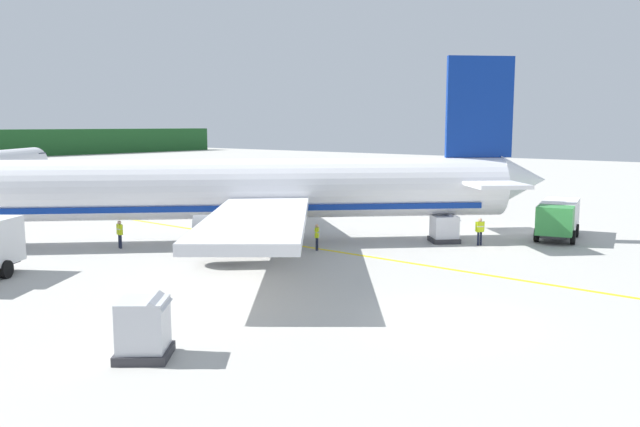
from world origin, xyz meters
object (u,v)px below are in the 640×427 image
object	(u,v)px
cargo_container_near	(445,229)
crew_loader_right	(120,232)
crew_marshaller	(480,229)
crew_loader_left	(317,235)
cargo_container_mid	(144,329)
service_truck_baggage	(558,217)
airliner_foreground	(234,190)

from	to	relation	value
cargo_container_near	crew_loader_right	size ratio (longest dim) A/B	1.42
crew_marshaller	crew_loader_right	size ratio (longest dim) A/B	1.00
crew_marshaller	crew_loader_left	size ratio (longest dim) A/B	1.07
cargo_container_near	cargo_container_mid	bearing A→B (deg)	-174.11
service_truck_baggage	cargo_container_mid	xyz separation A→B (m)	(-30.97, 2.59, -0.45)
airliner_foreground	crew_loader_left	world-z (taller)	airliner_foreground
airliner_foreground	crew_loader_right	xyz separation A→B (m)	(-5.67, 4.11, -2.37)
airliner_foreground	cargo_container_near	bearing A→B (deg)	-49.40
crew_marshaller	crew_loader_left	world-z (taller)	crew_marshaller
crew_loader_left	cargo_container_mid	bearing A→B (deg)	-157.72
airliner_foreground	crew_loader_right	distance (m)	7.40
service_truck_baggage	cargo_container_near	xyz separation A→B (m)	(-6.09, 5.16, -0.56)
airliner_foreground	service_truck_baggage	bearing A→B (deg)	-46.01
service_truck_baggage	crew_loader_right	world-z (taller)	service_truck_baggage
crew_loader_right	cargo_container_near	bearing A→B (deg)	-44.80
service_truck_baggage	cargo_container_near	size ratio (longest dim) A/B	2.77
cargo_container_near	crew_marshaller	distance (m)	2.29
cargo_container_near	crew_marshaller	world-z (taller)	cargo_container_near
airliner_foreground	crew_loader_left	xyz separation A→B (m)	(1.43, -5.67, -2.44)
service_truck_baggage	crew_loader_left	world-z (taller)	service_truck_baggage
service_truck_baggage	crew_marshaller	bearing A→B (deg)	153.02
cargo_container_near	crew_loader_right	xyz separation A→B (m)	(-14.48, 14.38, 0.15)
cargo_container_near	crew_loader_left	size ratio (longest dim) A/B	1.52
cargo_container_mid	crew_marshaller	xyz separation A→B (m)	(25.26, 0.32, 0.04)
service_truck_baggage	airliner_foreground	bearing A→B (deg)	133.99
airliner_foreground	cargo_container_mid	world-z (taller)	airliner_foreground
service_truck_baggage	crew_marshaller	xyz separation A→B (m)	(-5.71, 2.91, -0.40)
service_truck_baggage	crew_loader_right	xyz separation A→B (m)	(-20.58, 19.54, -0.41)
airliner_foreground	crew_loader_left	distance (m)	6.34
crew_marshaller	crew_loader_left	xyz separation A→B (m)	(-7.76, 6.85, -0.08)
service_truck_baggage	crew_loader_left	bearing A→B (deg)	144.07
service_truck_baggage	crew_loader_right	size ratio (longest dim) A/B	3.94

